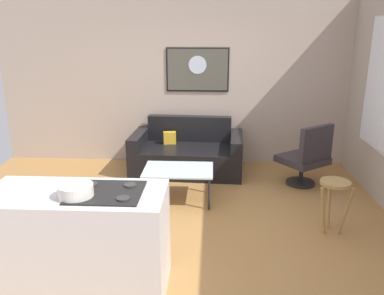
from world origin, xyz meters
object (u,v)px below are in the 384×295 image
at_px(armchair, 307,157).
at_px(mixing_bowl, 76,191).
at_px(bar_stool, 334,192).
at_px(wall_painting, 198,70).
at_px(coffee_table, 178,172).
at_px(couch, 187,154).

bearing_deg(armchair, mixing_bowl, -133.27).
relative_size(bar_stool, mixing_bowl, 2.19).
bearing_deg(bar_stool, armchair, 89.71).
relative_size(bar_stool, wall_painting, 0.60).
xyz_separation_m(bar_stool, wall_painting, (-1.62, 2.42, 1.09)).
height_order(coffee_table, bar_stool, bar_stool).
distance_m(bar_stool, mixing_bowl, 2.81).
relative_size(armchair, mixing_bowl, 3.30).
height_order(couch, mixing_bowl, mixing_bowl).
bearing_deg(couch, bar_stool, -47.25).
bearing_deg(bar_stool, coffee_table, 157.01).
relative_size(coffee_table, wall_painting, 0.89).
height_order(armchair, bar_stool, armchair).
bearing_deg(wall_painting, mixing_bowl, -102.92).
distance_m(bar_stool, wall_painting, 3.11).
xyz_separation_m(couch, wall_painting, (0.14, 0.51, 1.30)).
height_order(bar_stool, mixing_bowl, mixing_bowl).
relative_size(coffee_table, armchair, 0.98).
distance_m(mixing_bowl, wall_painting, 3.81).
relative_size(couch, bar_stool, 2.89).
relative_size(couch, armchair, 1.91).
xyz_separation_m(armchair, bar_stool, (-0.01, -1.37, 0.04)).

